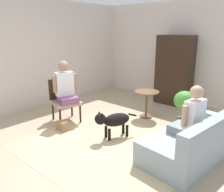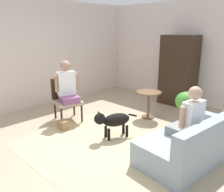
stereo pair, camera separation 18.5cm
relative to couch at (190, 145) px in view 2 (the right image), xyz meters
The scene contains 13 objects.
ground_plane 1.51m from the couch, 166.20° to the right, with size 7.82×7.82×0.00m, color tan.
back_wall 3.48m from the couch, 115.95° to the left, with size 6.22×0.12×2.79m, color silver.
left_wall 4.46m from the couch, behind, with size 0.12×7.11×2.79m, color silver.
area_rug 1.45m from the couch, 153.48° to the right, with size 2.88×2.45×0.01m, color #C6B284.
couch is the anchor object (origin of this frame).
armchair 2.97m from the couch, behind, with size 0.74×0.72×0.95m.
person_on_couch 0.45m from the couch, 151.30° to the right, with size 0.49×0.53×0.82m.
person_on_armchair 2.87m from the couch, behind, with size 0.53×0.54×0.90m.
round_end_table 1.95m from the couch, 145.49° to the left, with size 0.58×0.58×0.64m.
dog 1.47m from the couch, 169.95° to the right, with size 0.45×0.85×0.57m.
potted_plant 1.32m from the couch, 121.03° to the left, with size 0.45×0.45×0.80m.
armoire_cabinet 3.13m from the couch, 123.37° to the left, with size 0.91×0.56×1.89m, color black.
handbag 2.57m from the couch, 163.97° to the right, with size 0.23×0.14×0.20m, color #99724C.
Camera 2 is at (2.89, -2.89, 2.03)m, focal length 37.58 mm.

